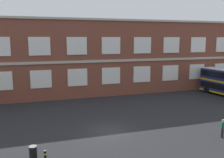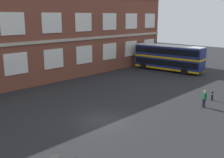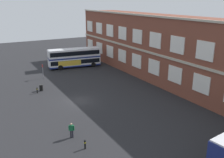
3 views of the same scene
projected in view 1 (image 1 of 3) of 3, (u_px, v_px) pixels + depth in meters
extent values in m
plane|color=#232326|center=(104.00, 125.00, 25.84)|extent=(120.00, 120.00, 0.00)
cube|color=brown|center=(73.00, 58.00, 39.80)|extent=(56.48, 8.00, 11.39)
cube|color=#B2A893|center=(77.00, 62.00, 36.00)|extent=(56.48, 0.16, 0.36)
cube|color=#B2A893|center=(76.00, 19.00, 35.06)|extent=(56.48, 0.28, 0.30)
cube|color=silver|center=(1.00, 81.00, 33.24)|extent=(2.88, 0.12, 2.51)
cube|color=silver|center=(41.00, 79.00, 34.81)|extent=(2.88, 0.12, 2.51)
cube|color=silver|center=(78.00, 77.00, 36.39)|extent=(2.88, 0.12, 2.51)
cube|color=silver|center=(111.00, 76.00, 37.96)|extent=(2.88, 0.12, 2.51)
cube|color=silver|center=(142.00, 74.00, 39.54)|extent=(2.88, 0.12, 2.51)
cube|color=silver|center=(170.00, 73.00, 41.12)|extent=(2.88, 0.12, 2.51)
cube|color=silver|center=(197.00, 72.00, 42.69)|extent=(2.88, 0.12, 2.51)
cube|color=silver|center=(221.00, 70.00, 44.27)|extent=(2.88, 0.12, 2.51)
cube|color=silver|center=(40.00, 46.00, 34.08)|extent=(2.88, 0.12, 2.51)
cube|color=silver|center=(77.00, 46.00, 35.66)|extent=(2.88, 0.12, 2.51)
cube|color=silver|center=(111.00, 46.00, 37.23)|extent=(2.88, 0.12, 2.51)
cube|color=silver|center=(142.00, 45.00, 38.81)|extent=(2.88, 0.12, 2.51)
cube|color=silver|center=(171.00, 45.00, 40.38)|extent=(2.88, 0.12, 2.51)
cube|color=silver|center=(198.00, 45.00, 41.96)|extent=(2.88, 0.12, 2.51)
cube|color=silver|center=(223.00, 45.00, 43.53)|extent=(2.88, 0.12, 2.51)
cube|color=yellow|center=(206.00, 70.00, 42.09)|extent=(1.65, 0.25, 0.40)
cylinder|color=black|center=(218.00, 89.00, 41.66)|extent=(0.43, 1.07, 1.04)
cylinder|color=black|center=(207.00, 90.00, 40.61)|extent=(0.43, 1.07, 1.04)
cylinder|color=black|center=(222.00, 132.00, 22.53)|extent=(0.22, 0.22, 0.85)
cylinder|color=black|center=(223.00, 133.00, 22.34)|extent=(0.22, 0.22, 0.85)
cube|color=#145933|center=(223.00, 125.00, 22.32)|extent=(0.40, 0.47, 0.60)
cylinder|color=#145933|center=(222.00, 124.00, 22.58)|extent=(0.15, 0.15, 0.57)
cylinder|color=#145933|center=(224.00, 126.00, 22.07)|extent=(0.15, 0.15, 0.57)
sphere|color=tan|center=(223.00, 120.00, 22.25)|extent=(0.22, 0.22, 0.22)
cylinder|color=black|center=(33.00, 153.00, 18.31)|extent=(0.56, 0.56, 0.95)
cylinder|color=black|center=(33.00, 147.00, 18.23)|extent=(0.60, 0.60, 0.08)
cylinder|color=black|center=(45.00, 157.00, 17.77)|extent=(0.18, 0.18, 0.95)
cylinder|color=yellow|center=(45.00, 154.00, 17.73)|extent=(0.19, 0.19, 0.08)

